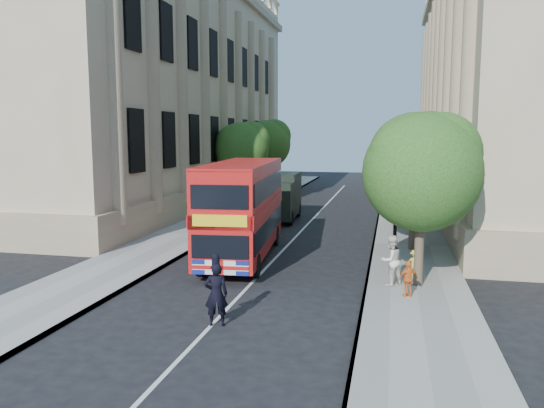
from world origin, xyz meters
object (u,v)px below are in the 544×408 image
Objects in this scene: lamp_post at (396,205)px; double_decker_bus at (243,207)px; box_van at (280,198)px; police_constable at (216,294)px; woman_pedestrian at (391,260)px.

lamp_post is 6.37m from double_decker_bus.
double_decker_bus is at bearing 179.80° from lamp_post.
box_van is 2.87× the size of police_constable.
woman_pedestrian is (-0.14, -3.20, -1.52)m from lamp_post.
police_constable is (1.51, -8.02, -1.35)m from double_decker_bus.
lamp_post is 9.50m from police_constable.
double_decker_bus is 1.74× the size of box_van.
police_constable is at bearing -85.79° from box_van.
lamp_post is 2.87× the size of police_constable.
box_van reaches higher than woman_pedestrian.
woman_pedestrian is at bearing -32.79° from double_decker_bus.
woman_pedestrian is at bearing -65.59° from box_van.
lamp_post is 0.58× the size of double_decker_bus.
lamp_post reaches higher than woman_pedestrian.
box_van is at bearing -101.85° from police_constable.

